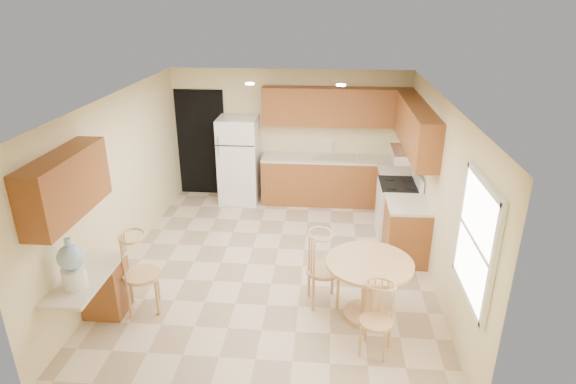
# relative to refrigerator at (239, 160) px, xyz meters

# --- Properties ---
(floor) EXTENTS (5.50, 5.50, 0.00)m
(floor) POSITION_rel_refrigerator_xyz_m (0.95, -2.40, -0.83)
(floor) COLOR beige
(floor) RESTS_ON ground
(ceiling) EXTENTS (4.50, 5.50, 0.02)m
(ceiling) POSITION_rel_refrigerator_xyz_m (0.95, -2.40, 1.67)
(ceiling) COLOR white
(ceiling) RESTS_ON wall_back
(wall_back) EXTENTS (4.50, 0.02, 2.50)m
(wall_back) POSITION_rel_refrigerator_xyz_m (0.95, 0.35, 0.42)
(wall_back) COLOR beige
(wall_back) RESTS_ON floor
(wall_front) EXTENTS (4.50, 0.02, 2.50)m
(wall_front) POSITION_rel_refrigerator_xyz_m (0.95, -5.15, 0.42)
(wall_front) COLOR beige
(wall_front) RESTS_ON floor
(wall_left) EXTENTS (0.02, 5.50, 2.50)m
(wall_left) POSITION_rel_refrigerator_xyz_m (-1.30, -2.40, 0.42)
(wall_left) COLOR beige
(wall_left) RESTS_ON floor
(wall_right) EXTENTS (0.02, 5.50, 2.50)m
(wall_right) POSITION_rel_refrigerator_xyz_m (3.20, -2.40, 0.42)
(wall_right) COLOR beige
(wall_right) RESTS_ON floor
(doorway) EXTENTS (0.90, 0.02, 2.10)m
(doorway) POSITION_rel_refrigerator_xyz_m (-0.80, 0.34, 0.22)
(doorway) COLOR black
(doorway) RESTS_ON floor
(base_cab_back) EXTENTS (2.75, 0.60, 0.87)m
(base_cab_back) POSITION_rel_refrigerator_xyz_m (1.83, 0.05, -0.39)
(base_cab_back) COLOR brown
(base_cab_back) RESTS_ON floor
(counter_back) EXTENTS (2.75, 0.63, 0.04)m
(counter_back) POSITION_rel_refrigerator_xyz_m (1.83, 0.05, 0.06)
(counter_back) COLOR beige
(counter_back) RESTS_ON base_cab_back
(base_cab_right_a) EXTENTS (0.60, 0.59, 0.87)m
(base_cab_right_a) POSITION_rel_refrigerator_xyz_m (2.90, -0.54, -0.39)
(base_cab_right_a) COLOR brown
(base_cab_right_a) RESTS_ON floor
(counter_right_a) EXTENTS (0.63, 0.59, 0.04)m
(counter_right_a) POSITION_rel_refrigerator_xyz_m (2.90, -0.54, 0.06)
(counter_right_a) COLOR beige
(counter_right_a) RESTS_ON base_cab_right_a
(base_cab_right_b) EXTENTS (0.60, 0.80, 0.87)m
(base_cab_right_b) POSITION_rel_refrigerator_xyz_m (2.90, -2.00, -0.39)
(base_cab_right_b) COLOR brown
(base_cab_right_b) RESTS_ON floor
(counter_right_b) EXTENTS (0.63, 0.80, 0.04)m
(counter_right_b) POSITION_rel_refrigerator_xyz_m (2.90, -2.00, 0.06)
(counter_right_b) COLOR beige
(counter_right_b) RESTS_ON base_cab_right_b
(upper_cab_back) EXTENTS (2.75, 0.33, 0.70)m
(upper_cab_back) POSITION_rel_refrigerator_xyz_m (1.83, 0.19, 1.02)
(upper_cab_back) COLOR brown
(upper_cab_back) RESTS_ON wall_back
(upper_cab_right) EXTENTS (0.33, 2.42, 0.70)m
(upper_cab_right) POSITION_rel_refrigerator_xyz_m (3.04, -1.19, 1.02)
(upper_cab_right) COLOR brown
(upper_cab_right) RESTS_ON wall_right
(upper_cab_left) EXTENTS (0.33, 1.40, 0.70)m
(upper_cab_left) POSITION_rel_refrigerator_xyz_m (-1.13, -4.00, 1.02)
(upper_cab_left) COLOR brown
(upper_cab_left) RESTS_ON wall_left
(sink) EXTENTS (0.78, 0.44, 0.01)m
(sink) POSITION_rel_refrigerator_xyz_m (1.80, 0.05, 0.09)
(sink) COLOR silver
(sink) RESTS_ON counter_back
(range_hood) EXTENTS (0.50, 0.76, 0.14)m
(range_hood) POSITION_rel_refrigerator_xyz_m (2.95, -1.22, 0.59)
(range_hood) COLOR silver
(range_hood) RESTS_ON upper_cab_right
(desk_pedestal) EXTENTS (0.48, 0.42, 0.72)m
(desk_pedestal) POSITION_rel_refrigerator_xyz_m (-1.05, -3.72, -0.47)
(desk_pedestal) COLOR brown
(desk_pedestal) RESTS_ON floor
(desk_top) EXTENTS (0.50, 1.20, 0.04)m
(desk_top) POSITION_rel_refrigerator_xyz_m (-1.05, -4.10, -0.08)
(desk_top) COLOR beige
(desk_top) RESTS_ON desk_pedestal
(window) EXTENTS (0.06, 1.12, 1.30)m
(window) POSITION_rel_refrigerator_xyz_m (3.18, -4.25, 0.67)
(window) COLOR white
(window) RESTS_ON wall_right
(can_light_a) EXTENTS (0.14, 0.14, 0.02)m
(can_light_a) POSITION_rel_refrigerator_xyz_m (0.45, -1.20, 1.66)
(can_light_a) COLOR white
(can_light_a) RESTS_ON ceiling
(can_light_b) EXTENTS (0.14, 0.14, 0.02)m
(can_light_b) POSITION_rel_refrigerator_xyz_m (1.85, -1.20, 1.66)
(can_light_b) COLOR white
(can_light_b) RESTS_ON ceiling
(refrigerator) EXTENTS (0.73, 0.71, 1.65)m
(refrigerator) POSITION_rel_refrigerator_xyz_m (0.00, 0.00, 0.00)
(refrigerator) COLOR white
(refrigerator) RESTS_ON floor
(stove) EXTENTS (0.65, 0.76, 1.09)m
(stove) POSITION_rel_refrigerator_xyz_m (2.88, -1.22, -0.36)
(stove) COLOR white
(stove) RESTS_ON floor
(dining_table) EXTENTS (1.06, 1.06, 0.78)m
(dining_table) POSITION_rel_refrigerator_xyz_m (2.22, -3.52, -0.31)
(dining_table) COLOR tan
(dining_table) RESTS_ON floor
(chair_table_a) EXTENTS (0.45, 0.58, 1.01)m
(chair_table_a) POSITION_rel_refrigerator_xyz_m (1.67, -3.37, -0.21)
(chair_table_a) COLOR tan
(chair_table_a) RESTS_ON floor
(chair_table_b) EXTENTS (0.38, 0.41, 0.86)m
(chair_table_b) POSITION_rel_refrigerator_xyz_m (2.27, -4.26, -0.30)
(chair_table_b) COLOR tan
(chair_table_b) RESTS_ON floor
(chair_desk) EXTENTS (0.47, 0.60, 1.06)m
(chair_desk) POSITION_rel_refrigerator_xyz_m (-0.60, -3.71, -0.18)
(chair_desk) COLOR tan
(chair_desk) RESTS_ON floor
(water_crock) EXTENTS (0.29, 0.29, 0.59)m
(water_crock) POSITION_rel_refrigerator_xyz_m (-1.05, -4.30, 0.21)
(water_crock) COLOR white
(water_crock) RESTS_ON desk_top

